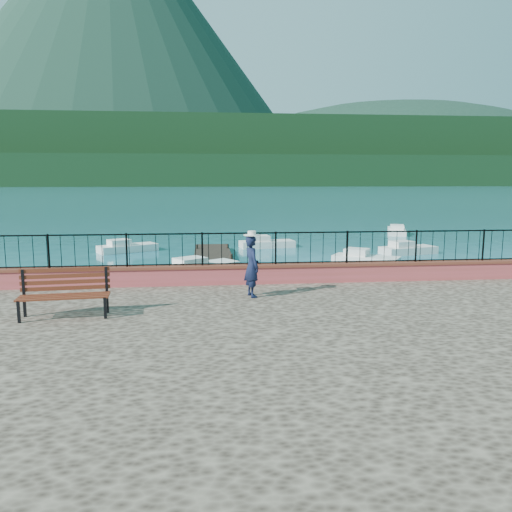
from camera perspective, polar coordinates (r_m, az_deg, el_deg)
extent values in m
plane|color=#19596B|center=(12.09, 6.19, -12.23)|extent=(2000.00, 2000.00, 0.00)
cube|color=#332821|center=(6.71, 18.20, -25.44)|extent=(30.00, 20.00, 1.20)
cube|color=#C64753|center=(15.19, 3.37, -1.98)|extent=(28.00, 0.46, 0.58)
cube|color=black|center=(15.06, 3.39, 0.88)|extent=(27.00, 0.05, 0.95)
cube|color=#2D231C|center=(23.40, -4.79, -1.51)|extent=(2.00, 16.00, 0.30)
cube|color=black|center=(311.07, -5.55, 9.63)|extent=(900.00, 60.00, 18.00)
cube|color=black|center=(371.45, -5.65, 11.49)|extent=(900.00, 120.00, 44.00)
cone|color=#142D23|center=(744.21, -16.12, 22.93)|extent=(560.00, 560.00, 380.00)
ellipsoid|color=#142D23|center=(612.83, 15.52, 8.09)|extent=(448.00, 384.00, 180.00)
cube|color=black|center=(12.18, -21.03, -5.47)|extent=(2.03, 0.78, 0.50)
cube|color=brown|center=(12.36, -20.93, -2.65)|extent=(1.98, 0.26, 0.61)
imported|color=black|center=(13.28, -0.47, -1.18)|extent=(0.54, 0.69, 1.65)
cylinder|color=silver|center=(13.16, -0.48, 2.62)|extent=(0.44, 0.44, 0.12)
cube|color=white|center=(23.29, -6.38, -0.96)|extent=(3.81, 3.25, 0.80)
cube|color=silver|center=(26.13, 12.46, -0.05)|extent=(3.47, 2.87, 0.80)
cube|color=silver|center=(30.39, 17.02, 0.99)|extent=(3.50, 2.11, 0.80)
cube|color=silver|center=(30.88, -14.46, 1.22)|extent=(3.62, 2.82, 0.80)
cube|color=silver|center=(31.81, 1.27, 1.71)|extent=(3.59, 1.81, 0.80)
cube|color=silver|center=(41.22, 15.78, 3.01)|extent=(2.57, 4.24, 0.80)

